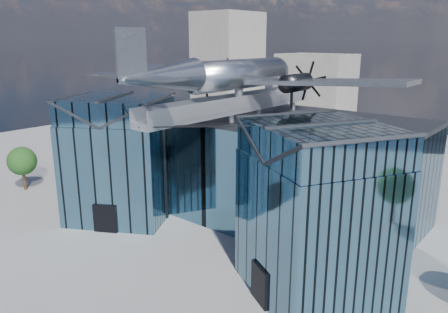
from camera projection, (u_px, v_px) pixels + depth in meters
The scene contains 5 objects.
ground_plane at pixel (209, 242), 37.55m from camera, with size 120.00×120.00×0.00m, color gray.
museum at pixel (250, 166), 40.41m from camera, with size 32.88×24.50×17.60m.
bg_towers at pixel (420, 82), 71.45m from camera, with size 77.00×24.50×26.00m.
tree_plaza_w at pixel (22, 161), 49.61m from camera, with size 3.91×3.91×5.08m.
tree_side_w at pixel (130, 140), 58.97m from camera, with size 3.65×3.65×5.48m.
Camera 1 is at (22.99, -25.53, 16.89)m, focal length 35.00 mm.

